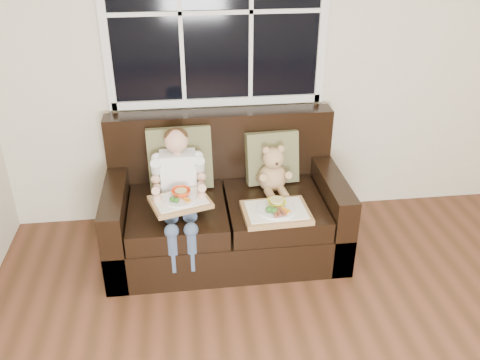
{
  "coord_description": "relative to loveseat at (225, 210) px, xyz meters",
  "views": [
    {
      "loc": [
        -0.88,
        -1.2,
        2.3
      ],
      "look_at": [
        -0.5,
        1.85,
        0.64
      ],
      "focal_mm": 38.0,
      "sensor_mm": 36.0,
      "label": 1
    }
  ],
  "objects": [
    {
      "name": "tray_left",
      "position": [
        -0.32,
        -0.27,
        0.27
      ],
      "size": [
        0.45,
        0.39,
        0.09
      ],
      "rotation": [
        0.0,
        0.0,
        0.29
      ],
      "color": "#9B7146",
      "rests_on": "child"
    },
    {
      "name": "teddy_bear",
      "position": [
        0.36,
        0.01,
        0.29
      ],
      "size": [
        0.23,
        0.28,
        0.37
      ],
      "rotation": [
        0.0,
        0.0,
        0.09
      ],
      "color": "#A97E59",
      "rests_on": "loveseat"
    },
    {
      "name": "loveseat",
      "position": [
        0.0,
        0.0,
        0.0
      ],
      "size": [
        1.7,
        0.92,
        0.96
      ],
      "color": "black",
      "rests_on": "ground"
    },
    {
      "name": "window_back",
      "position": [
        0.0,
        0.46,
        1.34
      ],
      "size": [
        1.62,
        0.04,
        1.37
      ],
      "color": "black",
      "rests_on": "room_walls"
    },
    {
      "name": "child",
      "position": [
        -0.33,
        -0.12,
        0.32
      ],
      "size": [
        0.36,
        0.59,
        0.82
      ],
      "color": "white",
      "rests_on": "loveseat"
    },
    {
      "name": "pillow_left",
      "position": [
        -0.31,
        0.15,
        0.37
      ],
      "size": [
        0.48,
        0.24,
        0.48
      ],
      "rotation": [
        -0.21,
        0.0,
        0.07
      ],
      "color": "brown",
      "rests_on": "loveseat"
    },
    {
      "name": "pillow_right",
      "position": [
        0.38,
        0.15,
        0.34
      ],
      "size": [
        0.4,
        0.21,
        0.4
      ],
      "rotation": [
        -0.21,
        0.0,
        0.09
      ],
      "color": "brown",
      "rests_on": "loveseat"
    },
    {
      "name": "tray_right",
      "position": [
        0.32,
        -0.34,
        0.17
      ],
      "size": [
        0.46,
        0.36,
        0.1
      ],
      "rotation": [
        0.0,
        0.0,
        0.04
      ],
      "color": "#9B7146",
      "rests_on": "loveseat"
    }
  ]
}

